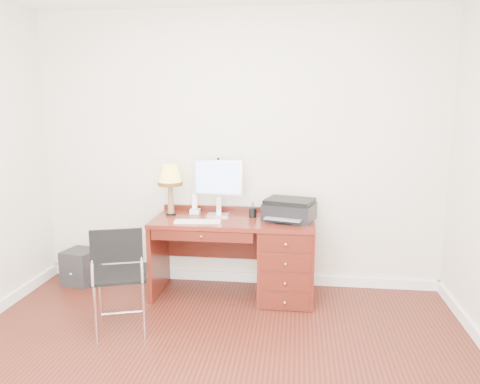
# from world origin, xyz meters

# --- Properties ---
(ground) EXTENTS (4.00, 4.00, 0.00)m
(ground) POSITION_xyz_m (0.00, 0.00, 0.00)
(ground) COLOR #39130D
(ground) RESTS_ON ground
(room_shell) EXTENTS (4.00, 4.00, 4.00)m
(room_shell) POSITION_xyz_m (0.00, 0.63, 0.05)
(room_shell) COLOR silver
(room_shell) RESTS_ON ground
(desk) EXTENTS (1.50, 0.67, 0.75)m
(desk) POSITION_xyz_m (0.32, 1.40, 0.41)
(desk) COLOR maroon
(desk) RESTS_ON ground
(monitor) EXTENTS (0.47, 0.15, 0.53)m
(monitor) POSITION_xyz_m (-0.16, 1.53, 1.09)
(monitor) COLOR silver
(monitor) RESTS_ON desk
(keyboard) EXTENTS (0.43, 0.16, 0.02)m
(keyboard) POSITION_xyz_m (-0.30, 1.23, 0.76)
(keyboard) COLOR white
(keyboard) RESTS_ON desk
(mouse_pad) EXTENTS (0.24, 0.24, 0.05)m
(mouse_pad) POSITION_xyz_m (0.48, 1.34, 0.76)
(mouse_pad) COLOR black
(mouse_pad) RESTS_ON desk
(printer) EXTENTS (0.52, 0.45, 0.20)m
(printer) POSITION_xyz_m (0.52, 1.43, 0.85)
(printer) COLOR black
(printer) RESTS_ON desk
(leg_lamp) EXTENTS (0.24, 0.24, 0.49)m
(leg_lamp) POSITION_xyz_m (-0.62, 1.48, 1.11)
(leg_lamp) COLOR black
(leg_lamp) RESTS_ON desk
(phone) EXTENTS (0.10, 0.10, 0.20)m
(phone) POSITION_xyz_m (-0.40, 1.57, 0.81)
(phone) COLOR white
(phone) RESTS_ON desk
(pen_cup) EXTENTS (0.07, 0.07, 0.09)m
(pen_cup) POSITION_xyz_m (0.17, 1.48, 0.80)
(pen_cup) COLOR black
(pen_cup) RESTS_ON desk
(chair) EXTENTS (0.53, 0.54, 0.90)m
(chair) POSITION_xyz_m (-0.80, 0.51, 0.54)
(chair) COLOR black
(chair) RESTS_ON ground
(equipment_box) EXTENTS (0.35, 0.35, 0.35)m
(equipment_box) POSITION_xyz_m (-1.59, 1.50, 0.17)
(equipment_box) COLOR black
(equipment_box) RESTS_ON ground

